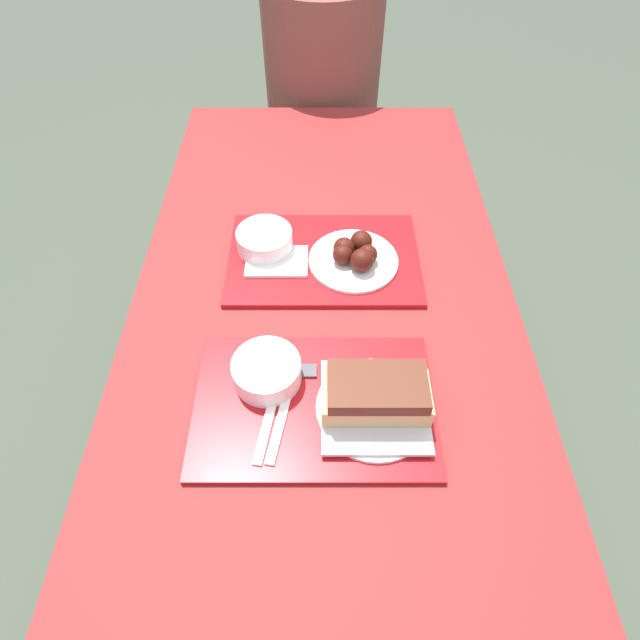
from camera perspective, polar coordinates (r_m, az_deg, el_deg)
ground_plane at (r=1.64m, az=0.30°, el=-17.71°), size 12.00×12.00×0.00m
picnic_table at (r=1.07m, az=0.44°, el=-5.06°), size 0.82×1.81×0.73m
picnic_bench_far at (r=2.06m, az=0.22°, el=17.52°), size 0.77×0.28×0.47m
tray_near at (r=0.91m, az=-0.66°, el=-9.61°), size 0.43×0.29×0.01m
tray_far at (r=1.14m, az=0.52°, el=7.06°), size 0.43×0.29×0.01m
bowl_coleslaw_near at (r=0.91m, az=-6.13°, el=-5.74°), size 0.13×0.13×0.05m
brisket_sandwich_plate at (r=0.87m, az=6.35°, el=-8.90°), size 0.21×0.21×0.09m
plastic_fork_near at (r=0.89m, az=-5.91°, el=-11.18°), size 0.04×0.17×0.00m
plastic_knife_near at (r=0.89m, az=-4.47°, el=-11.21°), size 0.05×0.17×0.00m
condiment_packet at (r=0.93m, az=-1.49°, el=-5.85°), size 0.04×0.03×0.01m
bowl_coleslaw_far at (r=1.14m, az=-6.36°, el=9.15°), size 0.13×0.13×0.05m
wings_plate_far at (r=1.11m, az=3.99°, el=7.43°), size 0.20×0.20×0.06m
napkin_far at (r=1.12m, az=-4.97°, el=6.69°), size 0.14×0.10×0.01m
person_seated_across at (r=1.88m, az=0.15°, el=27.39°), size 0.39×0.39×0.75m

